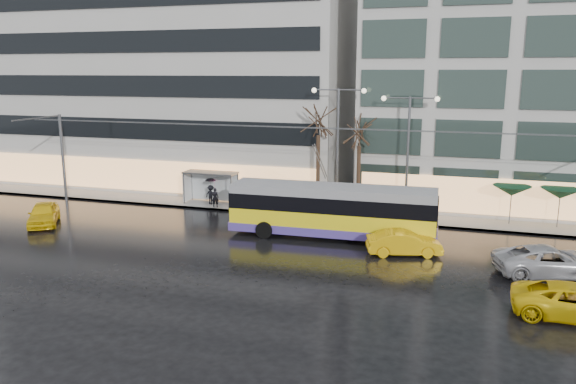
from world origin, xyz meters
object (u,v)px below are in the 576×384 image
at_px(bus_shelter, 207,180).
at_px(taxi_a, 44,214).
at_px(trolleybus, 332,212).
at_px(street_lamp_near, 338,133).

height_order(bus_shelter, taxi_a, bus_shelter).
height_order(trolleybus, taxi_a, trolleybus).
distance_m(trolleybus, bus_shelter, 12.82).
xyz_separation_m(trolleybus, bus_shelter, (-11.38, 5.90, 0.33)).
height_order(trolleybus, bus_shelter, trolleybus).
relative_size(trolleybus, street_lamp_near, 1.44).
bearing_deg(street_lamp_near, trolleybus, -80.62).
bearing_deg(bus_shelter, street_lamp_near, 0.63).
bearing_deg(bus_shelter, trolleybus, -27.41).
bearing_deg(taxi_a, bus_shelter, 13.76).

